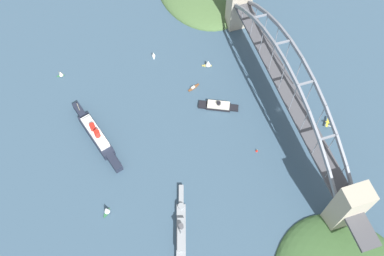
{
  "coord_description": "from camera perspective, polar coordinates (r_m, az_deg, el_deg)",
  "views": [
    {
      "loc": [
        -171.54,
        134.75,
        310.13
      ],
      "look_at": [
        0.0,
        80.37,
        8.0
      ],
      "focal_mm": 39.45,
      "sensor_mm": 36.0,
      "label": 1
    }
  ],
  "objects": [
    {
      "name": "small_boat_3",
      "position": [
        406.82,
        -5.23,
        9.89
      ],
      "size": [
        6.06,
        3.82,
        6.47
      ],
      "color": "silver",
      "rests_on": "ground"
    },
    {
      "name": "harbor_arch_bridge",
      "position": [
        355.03,
        12.51,
        5.19
      ],
      "size": [
        275.34,
        20.25,
        66.91
      ],
      "color": "#ADA38E",
      "rests_on": "ground"
    },
    {
      "name": "harbor_ferry_steamer",
      "position": [
        371.46,
        3.55,
        3.03
      ],
      "size": [
        20.84,
        34.76,
        7.17
      ],
      "color": "black",
      "rests_on": "ground"
    },
    {
      "name": "seaplane_taxiing_near_bridge",
      "position": [
        379.73,
        17.92,
        0.66
      ],
      "size": [
        9.4,
        8.63,
        4.89
      ],
      "color": "#B7B7B2",
      "rests_on": "ground"
    },
    {
      "name": "channel_marker_buoy",
      "position": [
        353.2,
        8.76,
        -3.02
      ],
      "size": [
        2.2,
        2.2,
        2.75
      ],
      "color": "red",
      "rests_on": "ground"
    },
    {
      "name": "small_boat_1",
      "position": [
        408.34,
        -17.35,
        7.03
      ],
      "size": [
        4.04,
        6.94,
        7.29
      ],
      "color": "#2D6B3D",
      "rests_on": "ground"
    },
    {
      "name": "naval_cruiser",
      "position": [
        320.12,
        -1.48,
        -14.24
      ],
      "size": [
        77.41,
        26.5,
        18.24
      ],
      "color": "gray",
      "rests_on": "ground"
    },
    {
      "name": "small_boat_4",
      "position": [
        397.19,
        2.18,
        8.74
      ],
      "size": [
        6.3,
        8.98,
        8.44
      ],
      "color": "gold",
      "rests_on": "ground"
    },
    {
      "name": "ground_plane",
      "position": [
        379.16,
        11.67,
        2.54
      ],
      "size": [
        1400.0,
        1400.0,
        0.0
      ],
      "primitive_type": "plane",
      "color": "#385166"
    },
    {
      "name": "small_boat_2",
      "position": [
        331.48,
        -11.49,
        -10.84
      ],
      "size": [
        7.34,
        6.91,
        8.96
      ],
      "color": "#2D6B3D",
      "rests_on": "ground"
    },
    {
      "name": "small_boat_0",
      "position": [
        383.6,
        0.2,
        5.49
      ],
      "size": [
        6.06,
        11.76,
        2.37
      ],
      "color": "brown",
      "rests_on": "ground"
    },
    {
      "name": "ocean_liner",
      "position": [
        360.16,
        -12.83,
        -0.89
      ],
      "size": [
        74.93,
        28.94,
        18.94
      ],
      "color": "#1E2333",
      "rests_on": "ground"
    }
  ]
}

